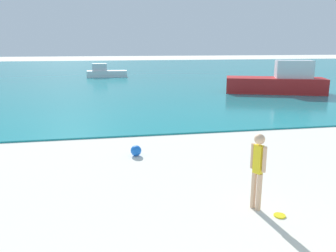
{
  "coord_description": "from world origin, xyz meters",
  "views": [
    {
      "loc": [
        -1.08,
        -0.43,
        3.28
      ],
      "look_at": [
        0.56,
        8.24,
        1.14
      ],
      "focal_mm": 36.02,
      "sensor_mm": 36.0,
      "label": 1
    }
  ],
  "objects_px": {
    "boat_far": "(105,72)",
    "beach_ball": "(136,151)",
    "boat_near": "(279,82)",
    "person_standing": "(258,167)",
    "frisbee": "(280,216)"
  },
  "relations": [
    {
      "from": "boat_far",
      "to": "beach_ball",
      "type": "relative_size",
      "value": 12.32
    },
    {
      "from": "boat_near",
      "to": "beach_ball",
      "type": "bearing_deg",
      "value": 66.98
    },
    {
      "from": "person_standing",
      "to": "boat_far",
      "type": "bearing_deg",
      "value": 158.49
    },
    {
      "from": "frisbee",
      "to": "boat_near",
      "type": "height_order",
      "value": "boat_near"
    },
    {
      "from": "person_standing",
      "to": "beach_ball",
      "type": "xyz_separation_m",
      "value": [
        -2.08,
        3.83,
        -0.74
      ]
    },
    {
      "from": "frisbee",
      "to": "boat_near",
      "type": "relative_size",
      "value": 0.03
    },
    {
      "from": "boat_near",
      "to": "boat_far",
      "type": "bearing_deg",
      "value": -30.11
    },
    {
      "from": "beach_ball",
      "to": "boat_far",
      "type": "bearing_deg",
      "value": 91.56
    },
    {
      "from": "person_standing",
      "to": "frisbee",
      "type": "relative_size",
      "value": 6.9
    },
    {
      "from": "frisbee",
      "to": "boat_near",
      "type": "bearing_deg",
      "value": 61.79
    },
    {
      "from": "boat_near",
      "to": "beach_ball",
      "type": "relative_size",
      "value": 20.79
    },
    {
      "from": "boat_far",
      "to": "beach_ball",
      "type": "bearing_deg",
      "value": -87.54
    },
    {
      "from": "person_standing",
      "to": "beach_ball",
      "type": "relative_size",
      "value": 4.87
    },
    {
      "from": "person_standing",
      "to": "beach_ball",
      "type": "bearing_deg",
      "value": -178.4
    },
    {
      "from": "person_standing",
      "to": "boat_far",
      "type": "height_order",
      "value": "person_standing"
    }
  ]
}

